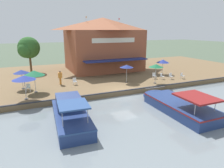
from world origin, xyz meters
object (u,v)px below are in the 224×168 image
patio_umbrella_back_row (156,66)px  cafe_chair_facing_river (162,76)px  patio_umbrella_mid_patio_left (21,72)px  person_mid_patio (60,76)px  cafe_chair_under_first_umbrella (182,75)px  motorboat_outer_channel (70,112)px  cafe_chair_back_row_seat (75,81)px  patio_umbrella_far_corner (163,61)px  patio_umbrella_mid_patio_right (34,73)px  patio_umbrella_by_entrance (127,66)px  cafe_chair_far_corner_seat (28,87)px  tree_behind_restaurant (28,48)px  motorboat_nearest_quay (175,104)px  cafe_chair_beside_entrance (154,75)px  cafe_chair_mid_patio (171,76)px  waterfront_restaurant (103,44)px  patio_umbrella_near_quay_edge (24,78)px

patio_umbrella_back_row → cafe_chair_facing_river: size_ratio=2.98×
patio_umbrella_mid_patio_left → person_mid_patio: 4.44m
cafe_chair_under_first_umbrella → motorboat_outer_channel: size_ratio=0.10×
cafe_chair_back_row_seat → motorboat_outer_channel: bearing=-16.1°
patio_umbrella_mid_patio_left → patio_umbrella_far_corner: bearing=90.2°
patio_umbrella_mid_patio_right → patio_umbrella_by_entrance: (0.23, 11.17, -0.03)m
cafe_chair_far_corner_seat → cafe_chair_facing_river: same height
cafe_chair_back_row_seat → patio_umbrella_far_corner: bearing=92.9°
tree_behind_restaurant → person_mid_patio: bearing=18.2°
patio_umbrella_mid_patio_right → patio_umbrella_far_corner: (-2.05, 18.65, -0.13)m
cafe_chair_under_first_umbrella → motorboat_nearest_quay: bearing=-45.7°
cafe_chair_back_row_seat → cafe_chair_beside_entrance: bearing=83.1°
patio_umbrella_by_entrance → person_mid_patio: bearing=-106.2°
cafe_chair_mid_patio → cafe_chair_facing_river: bearing=-109.4°
waterfront_restaurant → cafe_chair_under_first_umbrella: 14.11m
waterfront_restaurant → patio_umbrella_mid_patio_right: size_ratio=4.91×
motorboat_outer_channel → tree_behind_restaurant: bearing=-173.2°
cafe_chair_beside_entrance → motorboat_nearest_quay: motorboat_nearest_quay is taller
cafe_chair_beside_entrance → cafe_chair_far_corner_seat: size_ratio=1.00×
patio_umbrella_back_row → motorboat_nearest_quay: bearing=-21.6°
patio_umbrella_mid_patio_right → cafe_chair_back_row_seat: (-1.34, 4.70, -1.69)m
patio_umbrella_near_quay_edge → patio_umbrella_by_entrance: (-1.88, 12.19, -0.06)m
cafe_chair_under_first_umbrella → cafe_chair_far_corner_seat: 20.21m
patio_umbrella_far_corner → cafe_chair_facing_river: patio_umbrella_far_corner is taller
cafe_chair_beside_entrance → patio_umbrella_near_quay_edge: bearing=-82.8°
patio_umbrella_back_row → motorboat_outer_channel: 13.46m
patio_umbrella_mid_patio_left → patio_umbrella_back_row: patio_umbrella_back_row is taller
patio_umbrella_by_entrance → tree_behind_restaurant: (-12.02, -11.28, 1.71)m
patio_umbrella_mid_patio_left → cafe_chair_beside_entrance: size_ratio=2.69×
patio_umbrella_by_entrance → motorboat_nearest_quay: bearing=2.7°
patio_umbrella_back_row → cafe_chair_facing_river: patio_umbrella_back_row is taller
patio_umbrella_far_corner → motorboat_nearest_quay: 13.35m
cafe_chair_back_row_seat → cafe_chair_far_corner_seat: (0.71, -5.43, 0.00)m
patio_umbrella_mid_patio_left → patio_umbrella_by_entrance: size_ratio=0.96×
cafe_chair_under_first_umbrella → tree_behind_restaurant: 23.82m
patio_umbrella_near_quay_edge → patio_umbrella_by_entrance: size_ratio=1.04×
patio_umbrella_mid_patio_right → patio_umbrella_back_row: bearing=81.6°
tree_behind_restaurant → cafe_chair_under_first_umbrella: bearing=55.6°
patio_umbrella_mid_patio_left → tree_behind_restaurant: tree_behind_restaurant is taller
patio_umbrella_mid_patio_right → cafe_chair_under_first_umbrella: patio_umbrella_mid_patio_right is taller
waterfront_restaurant → cafe_chair_back_row_seat: size_ratio=14.37×
patio_umbrella_near_quay_edge → patio_umbrella_back_row: size_ratio=0.97×
patio_umbrella_by_entrance → patio_umbrella_far_corner: bearing=107.0°
person_mid_patio → cafe_chair_back_row_seat: bearing=64.5°
patio_umbrella_mid_patio_left → patio_umbrella_by_entrance: bearing=79.9°
patio_umbrella_back_row → motorboat_outer_channel: bearing=-66.5°
patio_umbrella_mid_patio_right → cafe_chair_beside_entrance: size_ratio=2.93×
patio_umbrella_near_quay_edge → person_mid_patio: patio_umbrella_near_quay_edge is taller
patio_umbrella_mid_patio_right → patio_umbrella_near_quay_edge: bearing=-25.7°
cafe_chair_facing_river → patio_umbrella_by_entrance: bearing=-94.5°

